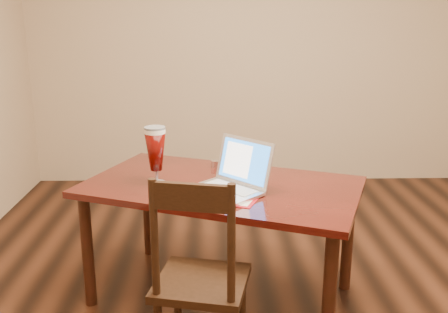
{
  "coord_description": "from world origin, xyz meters",
  "views": [
    {
      "loc": [
        -0.53,
        -2.24,
        1.57
      ],
      "look_at": [
        -0.47,
        0.36,
        0.84
      ],
      "focal_mm": 40.0,
      "sensor_mm": 36.0,
      "label": 1
    }
  ],
  "objects": [
    {
      "name": "dining_chair",
      "position": [
        -0.6,
        -0.26,
        0.44
      ],
      "size": [
        0.47,
        0.46,
        0.94
      ],
      "rotation": [
        0.0,
        0.0,
        -0.21
      ],
      "color": "black",
      "rests_on": "ground"
    },
    {
      "name": "dining_table",
      "position": [
        -0.5,
        0.34,
        0.62
      ],
      "size": [
        1.67,
        1.31,
        1.01
      ],
      "rotation": [
        0.0,
        0.0,
        -0.38
      ],
      "color": "#450D09",
      "rests_on": "ground"
    }
  ]
}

